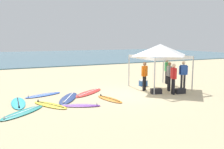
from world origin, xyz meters
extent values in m
plane|color=beige|center=(0.00, 0.00, 0.00)|extent=(80.00, 80.00, 0.00)
cube|color=teal|center=(0.00, 32.79, 0.05)|extent=(80.00, 36.00, 0.10)
cylinder|color=#B7B7BC|center=(1.04, -0.88, 1.02)|extent=(0.07, 0.07, 2.05)
cylinder|color=#B7B7BC|center=(3.82, -0.88, 1.02)|extent=(0.07, 0.07, 2.05)
cylinder|color=#B7B7BC|center=(1.04, 1.91, 1.02)|extent=(0.07, 0.07, 2.05)
cylinder|color=#B7B7BC|center=(3.82, 1.91, 1.02)|extent=(0.07, 0.07, 2.05)
cube|color=white|center=(2.43, -0.88, 1.96)|extent=(2.79, 0.03, 0.18)
cube|color=white|center=(2.43, 1.91, 1.96)|extent=(2.79, 0.03, 0.18)
cube|color=white|center=(1.04, 0.52, 1.96)|extent=(0.03, 2.79, 0.18)
cube|color=white|center=(3.82, 0.52, 1.96)|extent=(0.03, 2.79, 0.18)
pyramid|color=white|center=(2.43, 0.52, 2.40)|extent=(2.91, 2.91, 0.70)
ellipsoid|color=orange|center=(-1.67, -0.81, 0.04)|extent=(0.88, 1.95, 0.07)
cube|color=black|center=(-1.67, -0.81, 0.07)|extent=(0.36, 1.58, 0.01)
cone|color=black|center=(-1.82, -0.05, 0.13)|extent=(0.09, 0.09, 0.12)
ellipsoid|color=#19847F|center=(-5.87, -1.26, 0.04)|extent=(2.16, 1.97, 0.07)
cube|color=white|center=(-5.87, -1.26, 0.07)|extent=(1.52, 1.30, 0.01)
cone|color=white|center=(-6.59, -1.87, 0.13)|extent=(0.09, 0.09, 0.12)
ellipsoid|color=red|center=(-2.11, 1.04, 0.04)|extent=(2.44, 2.11, 0.07)
cube|color=white|center=(-2.11, 1.04, 0.07)|extent=(1.74, 1.36, 0.01)
cone|color=white|center=(-2.94, 0.40, 0.13)|extent=(0.09, 0.09, 0.12)
ellipsoid|color=navy|center=(-3.48, 0.30, 0.04)|extent=(1.86, 2.61, 0.07)
cube|color=white|center=(-3.48, 0.30, 0.07)|extent=(1.10, 1.95, 0.01)
cone|color=white|center=(-3.99, -0.63, 0.13)|extent=(0.09, 0.09, 0.12)
ellipsoid|color=blue|center=(-4.51, 1.59, 0.04)|extent=(2.11, 1.12, 0.07)
cube|color=white|center=(-4.51, 1.59, 0.07)|extent=(1.67, 0.55, 0.01)
cone|color=white|center=(-5.31, 1.35, 0.13)|extent=(0.09, 0.09, 0.12)
ellipsoid|color=purple|center=(-3.38, -1.30, 0.04)|extent=(1.86, 1.25, 0.07)
cube|color=white|center=(-3.38, -1.30, 0.07)|extent=(1.42, 0.72, 0.01)
cone|color=white|center=(-2.70, -1.63, 0.13)|extent=(0.09, 0.09, 0.12)
ellipsoid|color=#23B2CC|center=(-5.89, 0.42, 0.04)|extent=(0.75, 2.37, 0.07)
cube|color=black|center=(-5.89, 0.42, 0.07)|extent=(0.15, 1.99, 0.01)
cone|color=black|center=(-5.94, -0.54, 0.13)|extent=(0.09, 0.09, 0.12)
ellipsoid|color=yellow|center=(-4.61, -0.62, 0.04)|extent=(1.51, 2.13, 0.07)
cube|color=black|center=(-4.61, -0.62, 0.07)|extent=(0.90, 1.60, 0.01)
cone|color=black|center=(-5.02, 0.15, 0.13)|extent=(0.09, 0.09, 0.12)
cylinder|color=black|center=(3.80, 1.55, 0.44)|extent=(0.13, 0.13, 0.88)
cylinder|color=black|center=(3.73, 1.38, 0.44)|extent=(0.13, 0.13, 0.88)
cube|color=#2D8C47|center=(3.76, 1.46, 1.18)|extent=(0.34, 0.42, 0.60)
sphere|color=#9E7051|center=(3.76, 1.46, 1.60)|extent=(0.21, 0.21, 0.21)
cylinder|color=#2D8C47|center=(3.85, 1.68, 1.16)|extent=(0.09, 0.09, 0.54)
cylinder|color=#2D8C47|center=(3.68, 1.25, 1.16)|extent=(0.09, 0.09, 0.54)
cylinder|color=black|center=(1.05, 0.20, 0.44)|extent=(0.13, 0.13, 0.88)
cylinder|color=black|center=(1.21, 0.29, 0.44)|extent=(0.13, 0.13, 0.88)
cube|color=orange|center=(1.13, 0.24, 1.18)|extent=(0.42, 0.37, 0.60)
sphere|color=#9E7051|center=(1.13, 0.24, 1.60)|extent=(0.21, 0.21, 0.21)
cylinder|color=orange|center=(0.93, 0.13, 1.16)|extent=(0.09, 0.09, 0.54)
cylinder|color=orange|center=(1.33, 0.35, 1.16)|extent=(0.09, 0.09, 0.54)
cylinder|color=black|center=(2.39, -0.51, 0.44)|extent=(0.13, 0.13, 0.88)
cylinder|color=black|center=(2.45, -0.34, 0.44)|extent=(0.13, 0.13, 0.88)
cube|color=gray|center=(2.42, -0.43, 1.18)|extent=(0.33, 0.41, 0.60)
sphere|color=#9E7051|center=(2.42, -0.43, 1.60)|extent=(0.21, 0.21, 0.21)
cylinder|color=gray|center=(2.34, -0.64, 1.16)|extent=(0.09, 0.09, 0.54)
cylinder|color=gray|center=(2.50, -0.21, 1.16)|extent=(0.09, 0.09, 0.54)
cylinder|color=#2D2D33|center=(3.65, -0.39, 0.44)|extent=(0.13, 0.13, 0.88)
cylinder|color=#2D2D33|center=(3.49, -0.32, 0.44)|extent=(0.13, 0.13, 0.88)
cube|color=#2851B2|center=(3.57, -0.35, 1.18)|extent=(0.42, 0.34, 0.60)
sphere|color=beige|center=(3.57, -0.35, 1.60)|extent=(0.21, 0.21, 0.21)
cylinder|color=#2851B2|center=(3.78, -0.44, 1.16)|extent=(0.09, 0.09, 0.54)
cylinder|color=#2851B2|center=(3.36, -0.27, 1.16)|extent=(0.09, 0.09, 0.54)
cylinder|color=black|center=(2.00, -1.35, 0.44)|extent=(0.13, 0.13, 0.88)
cylinder|color=black|center=(2.05, -1.18, 0.44)|extent=(0.13, 0.13, 0.88)
cube|color=red|center=(2.02, -1.27, 1.18)|extent=(0.32, 0.41, 0.60)
sphere|color=beige|center=(2.02, -1.27, 1.60)|extent=(0.21, 0.21, 0.21)
cylinder|color=red|center=(1.96, -1.48, 1.16)|extent=(0.09, 0.09, 0.54)
cylinder|color=red|center=(2.09, -1.05, 1.16)|extent=(0.09, 0.09, 0.54)
cube|color=#232328|center=(1.28, -0.73, 0.14)|extent=(0.67, 0.48, 0.28)
cube|color=#232328|center=(2.53, -1.26, 0.14)|extent=(0.61, 0.34, 0.28)
cube|color=#2D60B7|center=(1.91, 1.53, 0.17)|extent=(0.48, 0.34, 0.34)
cube|color=white|center=(1.91, 1.53, 0.37)|extent=(0.50, 0.36, 0.05)
camera|label=1|loc=(-6.79, -11.50, 3.02)|focal=38.55mm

